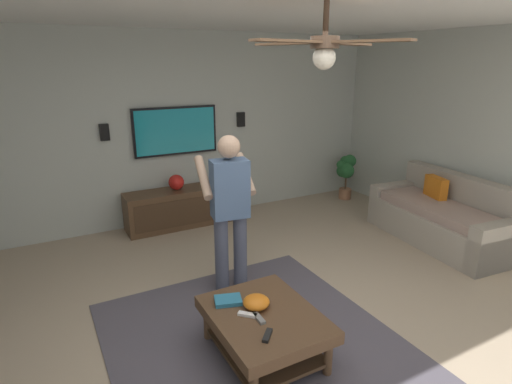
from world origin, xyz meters
The scene contains 18 objects.
ground_plane centered at (0.00, 0.00, 0.00)m, with size 8.43×8.43×0.00m, color tan.
wall_back_tv centered at (3.10, 0.00, 1.36)m, with size 0.10×7.22×2.73m, color #B2B7AD.
area_rug centered at (-0.08, 0.20, 0.01)m, with size 2.46×2.33×0.01m, color #514C56.
couch centered at (0.59, -3.01, 0.32)m, with size 1.97×1.03×0.87m.
coffee_table centered at (-0.28, 0.20, 0.30)m, with size 1.00×0.80×0.40m.
media_console centered at (2.77, -0.20, 0.28)m, with size 0.45×1.70×0.55m.
tv centered at (3.01, -0.20, 1.35)m, with size 0.05×1.22×0.69m.
person_standing centered at (0.81, -0.02, 0.93)m, with size 0.59×0.60×1.64m.
potted_plant_short centered at (2.63, -3.07, 0.49)m, with size 0.38×0.39×0.76m.
bowl centered at (-0.18, 0.22, 0.45)m, with size 0.22×0.22×0.10m, color orange.
remote_white centered at (-0.25, 0.34, 0.41)m, with size 0.15×0.04×0.02m, color white.
remote_black centered at (-0.54, 0.33, 0.41)m, with size 0.15×0.04×0.02m, color black.
remote_grey centered at (-0.33, 0.28, 0.41)m, with size 0.15×0.04×0.02m, color slate.
book centered at (0.00, 0.39, 0.42)m, with size 0.22×0.16×0.04m, color teal.
vase_round centered at (2.78, -0.09, 0.66)m, with size 0.22×0.22×0.22m, color red.
wall_speaker_left centered at (3.02, -1.25, 1.45)m, with size 0.06×0.12×0.22m, color black.
wall_speaker_right centered at (3.02, 0.77, 1.41)m, with size 0.06×0.12×0.22m, color black.
ceiling_fan centered at (-0.32, -0.23, 2.40)m, with size 1.16×1.18×0.46m.
Camera 1 is at (-2.74, 1.61, 2.30)m, focal length 29.06 mm.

